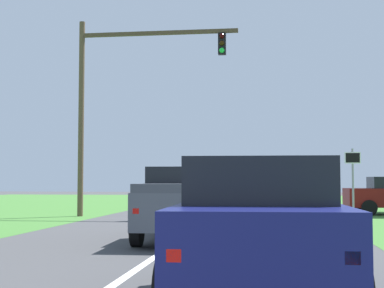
{
  "coord_description": "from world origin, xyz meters",
  "views": [
    {
      "loc": [
        2.27,
        -1.59,
        1.55
      ],
      "look_at": [
        -0.35,
        18.37,
        2.79
      ],
      "focal_mm": 54.48,
      "sensor_mm": 36.0,
      "label": 1
    }
  ],
  "objects_px": {
    "traffic_light": "(119,88)",
    "red_suv_near": "(259,225)",
    "keep_moving_sign": "(353,175)",
    "pickup_truck_lead": "(185,202)"
  },
  "relations": [
    {
      "from": "red_suv_near",
      "to": "pickup_truck_lead",
      "type": "bearing_deg",
      "value": 105.34
    },
    {
      "from": "red_suv_near",
      "to": "traffic_light",
      "type": "distance_m",
      "value": 18.04
    },
    {
      "from": "pickup_truck_lead",
      "to": "traffic_light",
      "type": "height_order",
      "value": "traffic_light"
    },
    {
      "from": "traffic_light",
      "to": "keep_moving_sign",
      "type": "height_order",
      "value": "traffic_light"
    },
    {
      "from": "traffic_light",
      "to": "red_suv_near",
      "type": "bearing_deg",
      "value": -69.38
    },
    {
      "from": "traffic_light",
      "to": "keep_moving_sign",
      "type": "xyz_separation_m",
      "value": [
        9.45,
        -1.33,
        -3.69
      ]
    },
    {
      "from": "keep_moving_sign",
      "to": "pickup_truck_lead",
      "type": "bearing_deg",
      "value": -124.32
    },
    {
      "from": "red_suv_near",
      "to": "keep_moving_sign",
      "type": "distance_m",
      "value": 15.41
    },
    {
      "from": "traffic_light",
      "to": "keep_moving_sign",
      "type": "bearing_deg",
      "value": -8.01
    },
    {
      "from": "pickup_truck_lead",
      "to": "traffic_light",
      "type": "relative_size",
      "value": 0.64
    }
  ]
}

